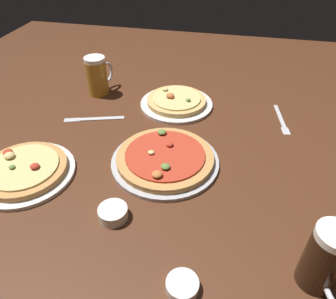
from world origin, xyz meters
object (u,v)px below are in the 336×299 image
Objects in this scene: pizza_plate_side at (165,159)px; pizza_plate_near at (24,170)px; knife_right at (94,119)px; ramekin_sauce at (182,286)px; fork_left at (281,120)px; beer_mug_amber at (98,76)px; beer_mug_dark at (326,260)px; ramekin_butter at (113,213)px; pizza_plate_far at (176,102)px.

pizza_plate_near is at bearing -160.41° from pizza_plate_side.
knife_right is (-0.32, 0.19, -0.01)m from pizza_plate_side.
fork_left is (0.24, 0.72, -0.01)m from ramekin_sauce.
knife_right is (0.08, 0.33, -0.01)m from pizza_plate_near.
beer_mug_amber is at bearing 175.58° from fork_left.
ramekin_sauce is at bearing -164.44° from beer_mug_dark.
ramekin_butter reaches higher than ramekin_sauce.
beer_mug_dark reaches higher than pizza_plate_near.
pizza_plate_side is (0.39, 0.14, 0.00)m from pizza_plate_near.
fork_left is at bearing 11.67° from knife_right.
pizza_plate_side is at bearing -46.07° from beer_mug_amber.
beer_mug_dark is 0.87m from knife_right.
fork_left is at bearing 41.73° from pizza_plate_side.
beer_mug_amber reaches higher than fork_left.
fork_left is at bearing 92.66° from beer_mug_dark.
pizza_plate_near is 0.87× the size of pizza_plate_side.
pizza_plate_near is 3.83× the size of ramekin_butter.
beer_mug_dark is 1.04m from beer_mug_amber.
beer_mug_dark is (0.79, -0.17, 0.06)m from pizza_plate_near.
pizza_plate_far reaches higher than fork_left.
pizza_plate_near reaches higher than ramekin_sauce.
pizza_plate_far is at bearing 30.37° from knife_right.
pizza_plate_side is at bearing -138.27° from fork_left.
beer_mug_amber reaches higher than pizza_plate_near.
ramekin_butter is at bearing 171.16° from beer_mug_dark.
knife_right is at bearing 149.43° from pizza_plate_side.
ramekin_sauce is at bearing -25.61° from pizza_plate_near.
pizza_plate_near is 0.57m from ramekin_sauce.
ramekin_butter is at bearing -65.25° from beer_mug_amber.
ramekin_butter is at bearing -61.32° from knife_right.
beer_mug_dark reaches higher than fork_left.
pizza_plate_side is 2.05× the size of beer_mug_dark.
ramekin_butter is (-0.08, -0.24, -0.00)m from pizza_plate_side.
beer_mug_amber reaches higher than knife_right.
ramekin_butter is 0.35× the size of knife_right.
pizza_plate_side is 0.54m from beer_mug_amber.
pizza_plate_side reaches higher than fork_left.
ramekin_butter is (-0.21, 0.15, 0.00)m from ramekin_sauce.
ramekin_butter is at bearing -17.34° from pizza_plate_near.
fork_left and knife_right have the same top height.
pizza_plate_near is 0.89m from fork_left.
pizza_plate_far reaches higher than knife_right.
fork_left is at bearing 31.55° from pizza_plate_near.
pizza_plate_side reaches higher than ramekin_butter.
ramekin_butter is 0.38× the size of fork_left.
beer_mug_dark reaches higher than pizza_plate_side.
ramekin_sauce is 0.35× the size of fork_left.
pizza_plate_side is 4.77× the size of ramekin_sauce.
pizza_plate_near reaches higher than fork_left.
pizza_plate_far is at bearing 85.24° from ramekin_butter.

